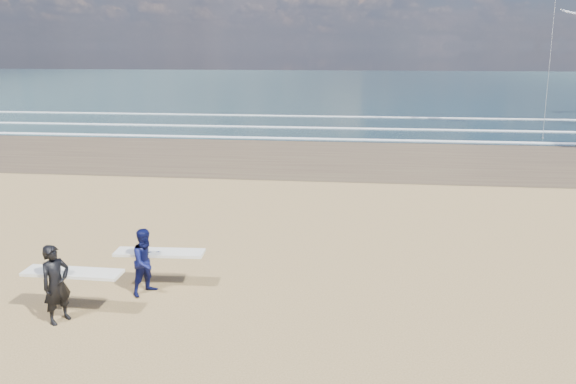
# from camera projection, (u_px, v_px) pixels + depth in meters

# --- Properties ---
(ocean) EXTENTS (220.00, 100.00, 0.02)m
(ocean) POSITION_uv_depth(u_px,v_px,m) (436.00, 86.00, 78.70)
(ocean) COLOR #172C34
(ocean) RESTS_ON ground
(foam_breakers) EXTENTS (220.00, 11.70, 0.05)m
(foam_breakers) POSITION_uv_depth(u_px,v_px,m) (539.00, 130.00, 36.72)
(foam_breakers) COLOR white
(foam_breakers) RESTS_ON ground
(surfer_near) EXTENTS (2.21, 1.01, 1.78)m
(surfer_near) POSITION_uv_depth(u_px,v_px,m) (59.00, 282.00, 11.10)
(surfer_near) COLOR black
(surfer_near) RESTS_ON ground
(surfer_far) EXTENTS (2.22, 1.17, 1.66)m
(surfer_far) POSITION_uv_depth(u_px,v_px,m) (148.00, 261.00, 12.41)
(surfer_far) COLOR #0C1044
(surfer_far) RESTS_ON ground
(kite_1) EXTENTS (6.18, 4.78, 12.13)m
(kite_1) POSITION_uv_depth(u_px,v_px,m) (553.00, 31.00, 34.10)
(kite_1) COLOR slate
(kite_1) RESTS_ON ground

